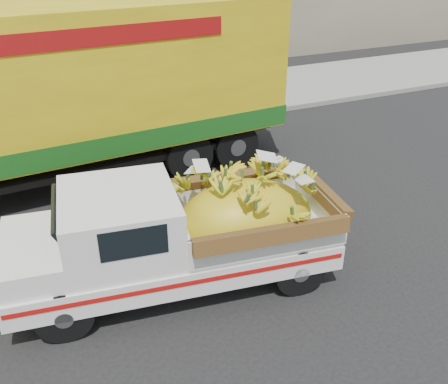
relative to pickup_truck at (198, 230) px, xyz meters
name	(u,v)px	position (x,y,z in m)	size (l,w,h in m)	color
ground	(131,284)	(-1.06, 0.30, -0.94)	(100.00, 100.00, 0.00)	black
curb	(69,141)	(-1.06, 6.72, -0.86)	(60.00, 0.25, 0.15)	gray
sidewalk	(58,116)	(-1.06, 8.82, -0.87)	(60.00, 4.00, 0.14)	gray
pickup_truck	(198,230)	(0.00, 0.00, 0.00)	(5.18, 2.45, 1.75)	black
semi_trailer	(3,98)	(-2.39, 4.27, 1.18)	(12.04, 3.34, 3.80)	black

